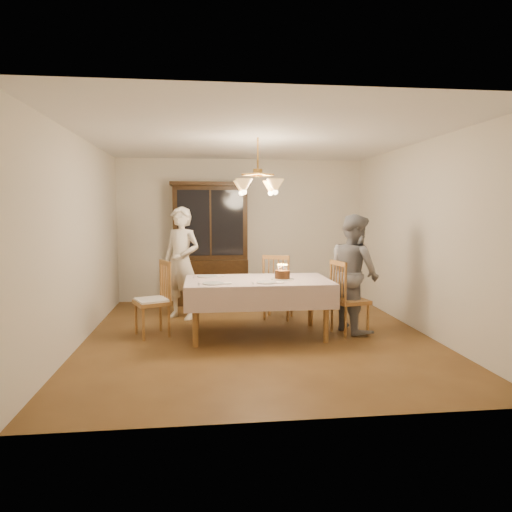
{
  "coord_description": "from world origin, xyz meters",
  "views": [
    {
      "loc": [
        -0.71,
        -5.93,
        1.67
      ],
      "look_at": [
        0.0,
        0.2,
        1.05
      ],
      "focal_mm": 32.0,
      "sensor_mm": 36.0,
      "label": 1
    }
  ],
  "objects": [
    {
      "name": "room_shell",
      "position": [
        0.0,
        0.0,
        1.58
      ],
      "size": [
        5.0,
        5.0,
        5.0
      ],
      "color": "white",
      "rests_on": "ground"
    },
    {
      "name": "chandelier",
      "position": [
        -0.0,
        -0.0,
        1.98
      ],
      "size": [
        0.62,
        0.62,
        0.73
      ],
      "color": "#BF8C3F",
      "rests_on": "ground"
    },
    {
      "name": "ground",
      "position": [
        0.0,
        0.0,
        0.0
      ],
      "size": [
        5.0,
        5.0,
        0.0
      ],
      "primitive_type": "plane",
      "color": "brown",
      "rests_on": "ground"
    },
    {
      "name": "china_hutch",
      "position": [
        -0.58,
        2.25,
        1.04
      ],
      "size": [
        1.38,
        0.54,
        2.16
      ],
      "color": "black",
      "rests_on": "ground"
    },
    {
      "name": "chair_far_side",
      "position": [
        0.43,
        0.92,
        0.44
      ],
      "size": [
        0.56,
        0.55,
        1.0
      ],
      "color": "brown",
      "rests_on": "ground"
    },
    {
      "name": "elderly_woman",
      "position": [
        -1.05,
        1.12,
        0.86
      ],
      "size": [
        0.75,
        0.69,
        1.72
      ],
      "primitive_type": "imported",
      "rotation": [
        0.0,
        0.0,
        -0.58
      ],
      "color": "white",
      "rests_on": "ground"
    },
    {
      "name": "dining_table",
      "position": [
        0.0,
        0.0,
        0.68
      ],
      "size": [
        1.9,
        1.1,
        0.76
      ],
      "color": "brown",
      "rests_on": "ground"
    },
    {
      "name": "chair_right_end",
      "position": [
        1.24,
        -0.05,
        0.44
      ],
      "size": [
        0.51,
        0.53,
        1.0
      ],
      "color": "brown",
      "rests_on": "ground"
    },
    {
      "name": "birthday_cake",
      "position": [
        0.32,
        -0.05,
        0.81
      ],
      "size": [
        0.3,
        0.3,
        0.21
      ],
      "color": "white",
      "rests_on": "dining_table"
    },
    {
      "name": "chair_left_end",
      "position": [
        -1.39,
        0.15,
        0.45
      ],
      "size": [
        0.56,
        0.57,
        1.0
      ],
      "color": "brown",
      "rests_on": "ground"
    },
    {
      "name": "adult_in_grey",
      "position": [
        1.35,
        0.11,
        0.81
      ],
      "size": [
        0.8,
        0.92,
        1.62
      ],
      "primitive_type": "imported",
      "rotation": [
        0.0,
        0.0,
        1.84
      ],
      "color": "slate",
      "rests_on": "ground"
    },
    {
      "name": "place_setting_far_left",
      "position": [
        -0.65,
        0.31,
        0.77
      ],
      "size": [
        0.42,
        0.27,
        0.02
      ],
      "color": "white",
      "rests_on": "dining_table"
    },
    {
      "name": "place_setting_near_right",
      "position": [
        0.09,
        -0.31,
        0.77
      ],
      "size": [
        0.4,
        0.25,
        0.02
      ],
      "color": "white",
      "rests_on": "dining_table"
    },
    {
      "name": "place_setting_near_left",
      "position": [
        -0.58,
        -0.31,
        0.77
      ],
      "size": [
        0.41,
        0.26,
        0.02
      ],
      "color": "white",
      "rests_on": "dining_table"
    }
  ]
}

